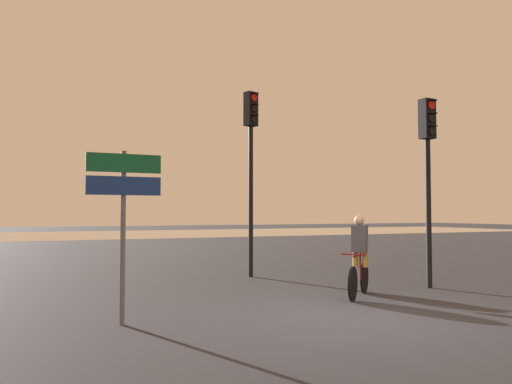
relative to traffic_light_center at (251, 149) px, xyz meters
name	(u,v)px	position (x,y,z in m)	size (l,w,h in m)	color
ground_plane	(357,319)	(-0.55, -5.45, -3.36)	(120.00, 120.00, 0.00)	#28282D
water_strip	(99,235)	(-0.55, 28.44, -3.36)	(80.00, 16.00, 0.01)	#9E937F
traffic_light_center	(251,149)	(0.00, 0.00, 0.00)	(0.38, 0.40, 4.87)	black
traffic_light_near_right	(428,156)	(2.87, -3.40, -0.41)	(0.34, 0.35, 4.24)	black
direction_sign_post	(124,204)	(-3.98, -4.39, -1.56)	(1.10, 0.11, 2.60)	slate
cyclist	(359,255)	(0.74, -3.73, -2.54)	(1.30, 1.17, 1.62)	black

